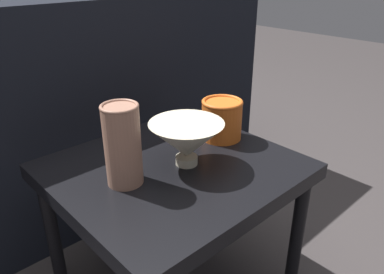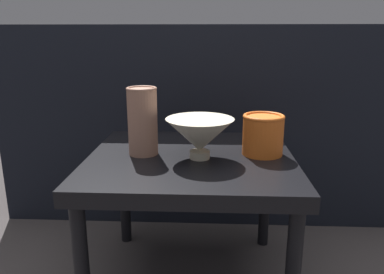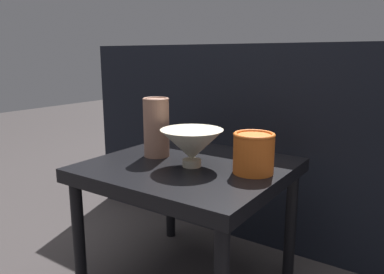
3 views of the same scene
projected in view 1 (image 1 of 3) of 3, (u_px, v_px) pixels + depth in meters
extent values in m
cube|color=black|center=(174.00, 171.00, 0.93)|extent=(0.56, 0.52, 0.04)
cylinder|color=black|center=(297.00, 234.00, 1.02)|extent=(0.04, 0.04, 0.36)
cylinder|color=black|center=(53.00, 235.00, 1.02)|extent=(0.04, 0.04, 0.36)
cylinder|color=black|center=(187.00, 172.00, 1.32)|extent=(0.04, 0.04, 0.36)
cube|color=black|center=(63.00, 108.00, 1.34)|extent=(1.52, 0.50, 0.76)
cylinder|color=beige|center=(187.00, 160.00, 0.92)|extent=(0.05, 0.05, 0.02)
cone|color=beige|center=(186.00, 140.00, 0.90)|extent=(0.18, 0.18, 0.09)
cylinder|color=#996B56|center=(123.00, 146.00, 0.81)|extent=(0.08, 0.08, 0.18)
torus|color=#996B56|center=(119.00, 106.00, 0.77)|extent=(0.08, 0.08, 0.01)
cylinder|color=orange|center=(222.00, 120.00, 1.04)|extent=(0.11, 0.11, 0.11)
torus|color=orange|center=(222.00, 102.00, 1.02)|extent=(0.11, 0.11, 0.01)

